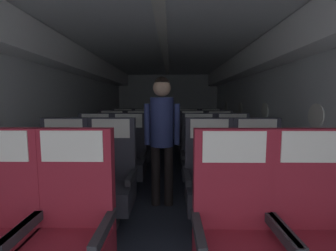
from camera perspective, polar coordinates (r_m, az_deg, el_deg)
ground at (r=3.94m, az=-0.88°, el=-13.11°), size 3.53×8.26×0.02m
fuselage_shell at (r=4.00m, az=-0.79°, el=10.46°), size 3.41×7.91×2.21m
seat_a_left_aisle at (r=1.68m, az=-23.34°, el=-23.54°), size 0.52×0.50×1.11m
seat_a_right_aisle at (r=1.80m, az=32.95°, el=-22.06°), size 0.52×0.50×1.11m
seat_a_right_window at (r=1.60m, az=16.47°, el=-24.87°), size 0.52×0.50×1.11m
seat_b_left_window at (r=2.65m, az=-24.86°, el=-12.48°), size 0.52×0.50×1.11m
seat_b_left_aisle at (r=2.50m, az=-14.26°, el=-13.22°), size 0.52×0.50×1.11m
seat_b_right_aisle at (r=2.58m, az=21.60°, el=-12.88°), size 0.52×0.50×1.11m
seat_b_right_window at (r=2.45m, az=10.35°, el=-13.52°), size 0.52×0.50×1.11m
seat_c_left_window at (r=3.52m, az=-17.83°, el=-7.67°), size 0.52×0.50×1.11m
seat_c_left_aisle at (r=3.39m, az=-9.86°, el=-8.00°), size 0.52×0.50×1.11m
seat_c_right_aisle at (r=3.44m, az=15.92°, el=-7.90°), size 0.52×0.50×1.11m
seat_c_right_window at (r=3.35m, az=7.70°, el=-8.11°), size 0.52×0.50×1.11m
seat_d_left_window at (r=4.40m, az=-13.91°, el=-4.82°), size 0.52×0.50×1.11m
seat_d_left_aisle at (r=4.29m, az=-7.45°, el=-4.96°), size 0.52×0.50×1.11m
seat_d_right_aisle at (r=4.34m, az=12.81°, el=-4.93°), size 0.52×0.50×1.11m
seat_d_right_window at (r=4.28m, az=6.15°, el=-4.96°), size 0.52×0.50×1.11m
seat_e_left_window at (r=5.33m, az=-11.21°, el=-2.86°), size 0.52×0.50×1.11m
seat_e_left_aisle at (r=5.24m, az=-6.06°, el=-2.92°), size 0.52×0.50×1.11m
seat_e_right_aisle at (r=5.28m, az=10.66°, el=-2.93°), size 0.52×0.50×1.11m
seat_e_right_window at (r=5.20m, az=5.11°, el=-2.98°), size 0.52×0.50×1.11m
flight_attendant at (r=2.76m, az=-1.49°, el=-0.52°), size 0.43×0.28×1.58m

